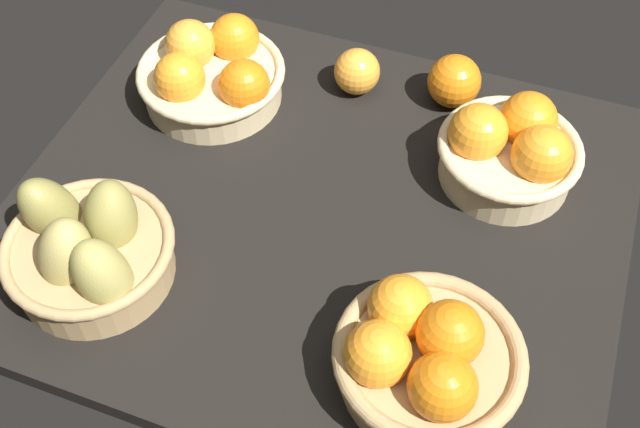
{
  "coord_description": "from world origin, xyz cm",
  "views": [
    {
      "loc": [
        -23.86,
        63.89,
        87.87
      ],
      "look_at": [
        -1.72,
        3.73,
        7.0
      ],
      "focal_mm": 43.85,
      "sensor_mm": 36.0,
      "label": 1
    }
  ],
  "objects": [
    {
      "name": "basket_near_right",
      "position": [
        23.1,
        -15.86,
        7.61
      ],
      "size": [
        22.77,
        22.77,
        11.28
      ],
      "color": "#D3BC8C",
      "rests_on": "market_tray"
    },
    {
      "name": "loose_orange_front_gap",
      "position": [
        -12.05,
        -27.58,
        7.11
      ],
      "size": [
        8.22,
        8.22,
        8.22
      ],
      "primitive_type": "sphere",
      "color": "orange",
      "rests_on": "market_tray"
    },
    {
      "name": "basket_far_left",
      "position": [
        -20.32,
        19.91,
        8.13
      ],
      "size": [
        22.36,
        22.36,
        12.3
      ],
      "color": "tan",
      "rests_on": "market_tray"
    },
    {
      "name": "basket_near_left",
      "position": [
        -23.06,
        -15.4,
        8.1
      ],
      "size": [
        20.29,
        20.29,
        11.68
      ],
      "color": "#D3BC8C",
      "rests_on": "market_tray"
    },
    {
      "name": "basket_far_right_pears",
      "position": [
        23.43,
        20.06,
        8.09
      ],
      "size": [
        23.04,
        21.89,
        13.93
      ],
      "color": "tan",
      "rests_on": "market_tray"
    },
    {
      "name": "market_tray",
      "position": [
        0.0,
        0.0,
        1.5
      ],
      "size": [
        84.0,
        72.0,
        3.0
      ],
      "primitive_type": "cube",
      "color": "black",
      "rests_on": "ground"
    },
    {
      "name": "loose_orange_back_gap",
      "position": [
        2.75,
        -25.09,
        6.62
      ],
      "size": [
        7.23,
        7.23,
        7.23
      ],
      "primitive_type": "sphere",
      "color": "#F49E33",
      "rests_on": "market_tray"
    }
  ]
}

